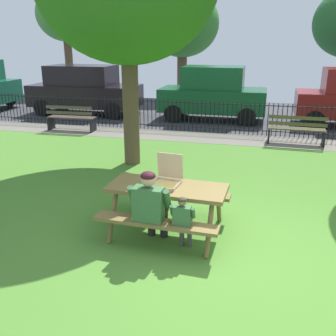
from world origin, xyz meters
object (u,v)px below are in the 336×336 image
at_px(child_at_table, 183,219).
at_px(far_tree_midleft, 183,24).
at_px(parked_car_left, 84,89).
at_px(parked_car_center, 213,93).
at_px(adult_at_table, 151,205).
at_px(picnic_table_foreground, 167,196).
at_px(far_tree_left, 65,15).
at_px(pizza_box_open, 167,179).
at_px(park_bench_center, 296,130).
at_px(park_bench_left, 71,118).

distance_m(child_at_table, far_tree_midleft, 16.53).
distance_m(parked_car_left, parked_car_center, 5.22).
bearing_deg(adult_at_table, picnic_table_foreground, 76.69).
xyz_separation_m(adult_at_table, far_tree_left, (-9.61, 15.81, 3.54)).
bearing_deg(picnic_table_foreground, far_tree_midleft, 101.27).
bearing_deg(far_tree_midleft, pizza_box_open, -78.77).
distance_m(adult_at_table, child_at_table, 0.50).
bearing_deg(parked_car_left, parked_car_center, 0.00).
height_order(parked_car_center, far_tree_midleft, far_tree_midleft).
height_order(picnic_table_foreground, far_tree_midleft, far_tree_midleft).
bearing_deg(park_bench_center, pizza_box_open, -111.34).
height_order(child_at_table, far_tree_midleft, far_tree_midleft).
distance_m(picnic_table_foreground, adult_at_table, 0.51).
bearing_deg(far_tree_midleft, child_at_table, -77.84).
xyz_separation_m(pizza_box_open, child_at_table, (0.39, -0.60, -0.33)).
height_order(picnic_table_foreground, adult_at_table, adult_at_table).
bearing_deg(picnic_table_foreground, park_bench_left, 128.59).
distance_m(picnic_table_foreground, pizza_box_open, 0.27).
relative_size(picnic_table_foreground, parked_car_center, 0.47).
relative_size(picnic_table_foreground, park_bench_left, 1.15).
bearing_deg(parked_car_left, adult_at_table, -59.39).
distance_m(park_bench_center, far_tree_midleft, 11.20).
distance_m(child_at_table, park_bench_center, 6.88).
xyz_separation_m(parked_car_center, far_tree_left, (-9.20, 6.30, 3.19)).
distance_m(park_bench_left, park_bench_center, 7.15).
distance_m(adult_at_table, parked_car_center, 9.53).
height_order(park_bench_left, far_tree_left, far_tree_left).
height_order(pizza_box_open, adult_at_table, pizza_box_open).
height_order(picnic_table_foreground, park_bench_center, park_bench_center).
bearing_deg(far_tree_midleft, park_bench_center, -59.87).
relative_size(park_bench_left, park_bench_center, 1.00).
height_order(adult_at_table, parked_car_center, parked_car_center).
relative_size(pizza_box_open, park_bench_center, 0.31).
height_order(adult_at_table, far_tree_left, far_tree_left).
height_order(child_at_table, parked_car_left, parked_car_left).
xyz_separation_m(pizza_box_open, park_bench_center, (2.34, 6.00, -0.44)).
bearing_deg(park_bench_left, picnic_table_foreground, -51.41).
bearing_deg(park_bench_center, adult_at_table, -110.42).
bearing_deg(pizza_box_open, adult_at_table, -99.73).
distance_m(park_bench_left, parked_car_center, 5.26).
bearing_deg(park_bench_left, pizza_box_open, -51.30).
relative_size(pizza_box_open, parked_car_center, 0.13).
relative_size(adult_at_table, child_at_table, 1.36).
distance_m(picnic_table_foreground, park_bench_center, 6.49).
bearing_deg(pizza_box_open, child_at_table, -56.90).
bearing_deg(adult_at_table, pizza_box_open, 80.27).
bearing_deg(parked_car_left, park_bench_left, -72.85).
relative_size(adult_at_table, parked_car_center, 0.30).
bearing_deg(parked_car_left, pizza_box_open, -57.44).
xyz_separation_m(child_at_table, parked_car_left, (-6.11, 9.56, 0.48)).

